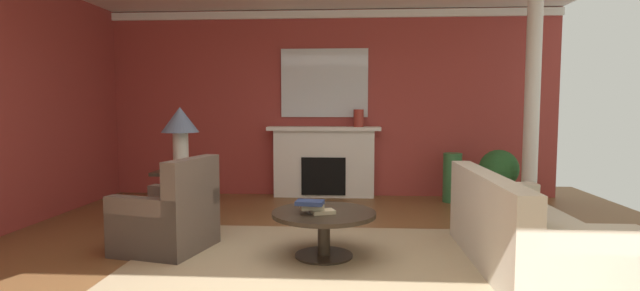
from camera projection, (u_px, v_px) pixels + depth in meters
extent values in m
plane|color=brown|center=(300.00, 262.00, 4.46)|extent=(8.95, 8.95, 0.00)
cube|color=#9E3833|center=(322.00, 104.00, 7.77)|extent=(7.49, 0.12, 3.00)
cube|color=white|center=(322.00, 14.00, 7.58)|extent=(7.49, 0.08, 0.12)
cube|color=tan|center=(324.00, 257.00, 4.59)|extent=(3.62, 2.21, 0.01)
cube|color=white|center=(324.00, 164.00, 7.65)|extent=(1.60, 0.25, 1.07)
cube|color=black|center=(324.00, 175.00, 7.64)|extent=(0.70, 0.26, 0.60)
cube|color=white|center=(324.00, 129.00, 7.57)|extent=(1.80, 0.35, 0.06)
cube|color=silver|center=(324.00, 83.00, 7.65)|extent=(1.40, 0.04, 1.10)
cube|color=beige|center=(525.00, 243.00, 4.29)|extent=(0.90, 2.10, 0.45)
cube|color=beige|center=(487.00, 196.00, 4.28)|extent=(0.20, 2.10, 0.40)
cube|color=beige|center=(575.00, 270.00, 3.34)|extent=(0.90, 0.20, 0.62)
cube|color=beige|center=(494.00, 211.00, 5.23)|extent=(0.90, 0.20, 0.62)
cube|color=brown|center=(165.00, 229.00, 4.81)|extent=(0.96, 0.96, 0.44)
cube|color=brown|center=(192.00, 184.00, 4.68)|extent=(0.34, 0.82, 0.51)
cube|color=brown|center=(184.00, 214.00, 5.12)|extent=(0.81, 0.32, 0.60)
cube|color=brown|center=(144.00, 229.00, 4.49)|extent=(0.81, 0.32, 0.60)
cylinder|color=#2D2319|center=(324.00, 214.00, 4.56)|extent=(1.00, 1.00, 0.04)
cylinder|color=#2D2319|center=(324.00, 237.00, 4.58)|extent=(0.12, 0.12, 0.41)
cylinder|color=#2D2319|center=(324.00, 256.00, 4.59)|extent=(0.56, 0.56, 0.03)
cube|color=#2D2319|center=(181.00, 172.00, 5.66)|extent=(0.56, 0.56, 0.04)
cube|color=#2D2319|center=(182.00, 201.00, 5.69)|extent=(0.10, 0.10, 0.66)
cube|color=#2D2319|center=(183.00, 226.00, 5.71)|extent=(0.45, 0.45, 0.04)
cylinder|color=beige|center=(181.00, 151.00, 5.64)|extent=(0.18, 0.18, 0.45)
cone|color=#4C566B|center=(180.00, 120.00, 5.61)|extent=(0.44, 0.44, 0.30)
cylinder|color=#33703D|center=(452.00, 178.00, 7.23)|extent=(0.28, 0.28, 0.75)
cylinder|color=#9E3328|center=(359.00, 118.00, 7.50)|extent=(0.16, 0.16, 0.27)
cube|color=tan|center=(323.00, 212.00, 4.47)|extent=(0.25, 0.21, 0.03)
cube|color=tan|center=(312.00, 206.00, 4.52)|extent=(0.25, 0.23, 0.05)
cube|color=navy|center=(310.00, 203.00, 4.44)|extent=(0.27, 0.20, 0.04)
cylinder|color=#A8754C|center=(498.00, 196.00, 6.91)|extent=(0.32, 0.32, 0.30)
sphere|color=#28602D|center=(499.00, 169.00, 6.88)|extent=(0.56, 0.56, 0.56)
cylinder|color=white|center=(532.00, 103.00, 6.40)|extent=(0.20, 0.20, 3.00)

